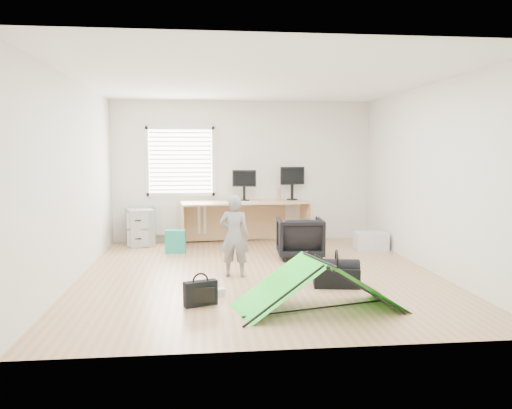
{
  "coord_description": "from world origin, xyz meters",
  "views": [
    {
      "loc": [
        -0.78,
        -6.91,
        1.72
      ],
      "look_at": [
        0.0,
        0.4,
        0.95
      ],
      "focal_mm": 35.0,
      "sensor_mm": 36.0,
      "label": 1
    }
  ],
  "objects": [
    {
      "name": "ground",
      "position": [
        0.0,
        0.0,
        0.0
      ],
      "size": [
        5.5,
        5.5,
        0.0
      ],
      "primitive_type": "plane",
      "color": "tan",
      "rests_on": "ground"
    },
    {
      "name": "monitor_right",
      "position": [
        0.93,
        2.55,
        1.04
      ],
      "size": [
        0.5,
        0.23,
        0.47
      ],
      "primitive_type": "cube",
      "rotation": [
        0.0,
        0.0,
        0.26
      ],
      "color": "black",
      "rests_on": "desk"
    },
    {
      "name": "filing_cabinet",
      "position": [
        -1.95,
        2.41,
        0.34
      ],
      "size": [
        0.59,
        0.69,
        0.68
      ],
      "primitive_type": "cube",
      "rotation": [
        0.0,
        0.0,
        0.3
      ],
      "color": "#9FA1A4",
      "rests_on": "ground"
    },
    {
      "name": "storage_crate",
      "position": [
        2.17,
        1.55,
        0.16
      ],
      "size": [
        0.58,
        0.43,
        0.31
      ],
      "primitive_type": "cube",
      "rotation": [
        0.0,
        0.0,
        -0.07
      ],
      "color": "silver",
      "rests_on": "ground"
    },
    {
      "name": "thermos",
      "position": [
        0.67,
        2.48,
        0.93
      ],
      "size": [
        0.08,
        0.08,
        0.25
      ],
      "primitive_type": "cylinder",
      "rotation": [
        0.0,
        0.0,
        0.19
      ],
      "color": "#AA5F61",
      "rests_on": "desk"
    },
    {
      "name": "duffel_bag",
      "position": [
        0.91,
        -0.78,
        0.13
      ],
      "size": [
        0.62,
        0.38,
        0.25
      ],
      "primitive_type": "cube",
      "rotation": [
        0.0,
        0.0,
        -0.16
      ],
      "color": "black",
      "rests_on": "ground"
    },
    {
      "name": "white_box",
      "position": [
        -0.58,
        -1.05,
        0.05
      ],
      "size": [
        0.12,
        0.12,
        0.09
      ],
      "primitive_type": "cube",
      "rotation": [
        0.0,
        0.0,
        0.32
      ],
      "color": "silver",
      "rests_on": "ground"
    },
    {
      "name": "monitor_left",
      "position": [
        -0.0,
        2.47,
        1.02
      ],
      "size": [
        0.46,
        0.19,
        0.43
      ],
      "primitive_type": "cube",
      "rotation": [
        0.0,
        0.0,
        -0.22
      ],
      "color": "black",
      "rests_on": "desk"
    },
    {
      "name": "desk",
      "position": [
        -0.01,
        2.32,
        0.4
      ],
      "size": [
        2.42,
        0.97,
        0.8
      ],
      "primitive_type": "cube",
      "rotation": [
        0.0,
        0.0,
        0.09
      ],
      "color": "tan",
      "rests_on": "ground"
    },
    {
      "name": "kite",
      "position": [
        0.47,
        -1.68,
        0.28
      ],
      "size": [
        1.93,
        1.2,
        0.56
      ],
      "primitive_type": null,
      "rotation": [
        0.0,
        0.0,
        0.25
      ],
      "color": "#15E11B",
      "rests_on": "ground"
    },
    {
      "name": "laptop_bag",
      "position": [
        -0.82,
        -1.4,
        0.14
      ],
      "size": [
        0.39,
        0.23,
        0.28
      ],
      "primitive_type": "cube",
      "rotation": [
        0.0,
        0.0,
        0.34
      ],
      "color": "black",
      "rests_on": "ground"
    },
    {
      "name": "person",
      "position": [
        -0.36,
        -0.12,
        0.57
      ],
      "size": [
        0.46,
        0.35,
        1.14
      ],
      "primitive_type": "imported",
      "rotation": [
        0.0,
        0.0,
        2.94
      ],
      "color": "slate",
      "rests_on": "ground"
    },
    {
      "name": "window",
      "position": [
        -1.2,
        2.71,
        1.55
      ],
      "size": [
        1.2,
        0.06,
        1.2
      ],
      "primitive_type": "cube",
      "color": "silver",
      "rests_on": "back_wall"
    },
    {
      "name": "radiator",
      "position": [
        -1.2,
        2.67,
        0.45
      ],
      "size": [
        1.0,
        0.12,
        0.6
      ],
      "primitive_type": "cube",
      "color": "silver",
      "rests_on": "back_wall"
    },
    {
      "name": "office_chair",
      "position": [
        0.78,
        0.98,
        0.33
      ],
      "size": [
        0.76,
        0.78,
        0.67
      ],
      "primitive_type": "imported",
      "rotation": [
        0.0,
        0.0,
        3.08
      ],
      "color": "black",
      "rests_on": "ground"
    },
    {
      "name": "tote_bag",
      "position": [
        -1.26,
        1.62,
        0.2
      ],
      "size": [
        0.35,
        0.18,
        0.4
      ],
      "primitive_type": "cube",
      "rotation": [
        0.0,
        0.0,
        -0.11
      ],
      "color": "#1D8872",
      "rests_on": "ground"
    },
    {
      "name": "back_wall",
      "position": [
        0.0,
        2.75,
        1.35
      ],
      "size": [
        5.0,
        0.02,
        2.7
      ],
      "primitive_type": "cube",
      "color": "silver",
      "rests_on": "ground"
    },
    {
      "name": "keyboard",
      "position": [
        0.04,
        2.16,
        0.81
      ],
      "size": [
        0.44,
        0.21,
        0.02
      ],
      "primitive_type": "cube",
      "rotation": [
        0.0,
        0.0,
        -0.17
      ],
      "color": "beige",
      "rests_on": "desk"
    }
  ]
}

